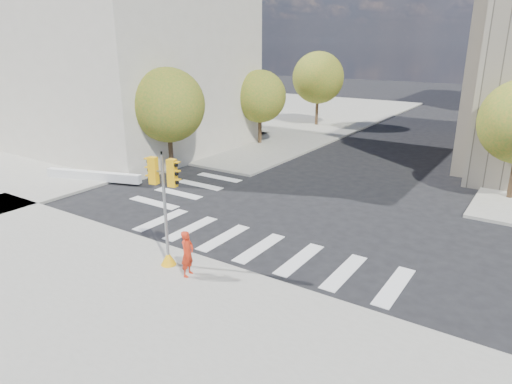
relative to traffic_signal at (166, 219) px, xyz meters
The scene contains 10 objects.
ground 5.88m from the traffic_signal, 69.69° to the left, with size 160.00×160.00×0.00m, color black.
sidewalk_near 6.37m from the traffic_signal, 71.55° to the right, with size 30.00×14.00×0.15m, color gray.
sidewalk_far_left 36.11m from the traffic_signal, 120.07° to the left, with size 28.00×40.00×0.15m, color gray.
classical_building 22.84m from the traffic_signal, 143.82° to the left, with size 19.00×15.00×12.70m.
tree_lw_near 12.79m from the traffic_signal, 132.93° to the left, with size 4.40×4.40×6.41m.
tree_lw_mid 21.12m from the traffic_signal, 114.04° to the left, with size 4.00×4.00×5.77m.
tree_lw_far 30.56m from the traffic_signal, 106.35° to the left, with size 4.80×4.80×6.95m.
traffic_signal is the anchor object (origin of this frame).
photographer 1.48m from the traffic_signal, 10.14° to the right, with size 0.60×0.39×1.63m, color red.
planter_wall 12.38m from the traffic_signal, 154.28° to the left, with size 6.00×0.40×0.50m, color silver.
Camera 1 is at (8.88, -15.82, 7.83)m, focal length 32.00 mm.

